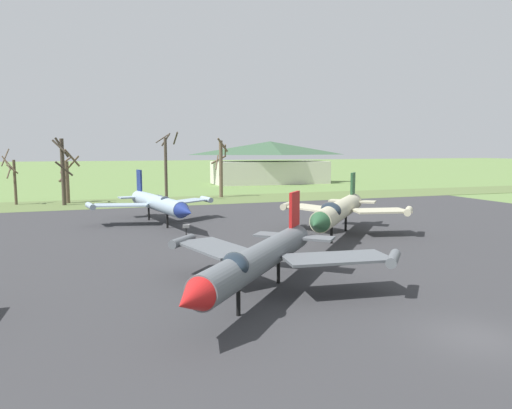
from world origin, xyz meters
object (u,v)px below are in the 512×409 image
object	(u,v)px
jet_fighter_front_left	(339,210)
info_placard_front_left	(338,258)
jet_fighter_front_right	(260,258)
visitor_building	(270,163)
jet_fighter_rear_center	(159,203)
info_placard_rear_center	(186,229)

from	to	relation	value
jet_fighter_front_left	info_placard_front_left	distance (m)	10.05
jet_fighter_front_right	info_placard_front_left	bearing A→B (deg)	33.03
jet_fighter_front_right	visitor_building	xyz separation A→B (m)	(28.74, 73.69, 2.37)
jet_fighter_rear_center	visitor_building	xyz separation A→B (m)	(30.33, 48.93, 2.31)
jet_fighter_front_left	visitor_building	xyz separation A→B (m)	(17.12, 60.66, 2.14)
info_placard_front_left	jet_fighter_rear_center	world-z (taller)	jet_fighter_rear_center
jet_fighter_front_right	visitor_building	size ratio (longest dim) A/B	0.52
info_placard_front_left	info_placard_rear_center	size ratio (longest dim) A/B	0.80
info_placard_rear_center	jet_fighter_rear_center	bearing A→B (deg)	99.42
info_placard_front_left	jet_fighter_front_right	xyz separation A→B (m)	(-6.78, -4.40, 1.53)
jet_fighter_front_right	jet_fighter_rear_center	bearing A→B (deg)	93.68
jet_fighter_front_left	visitor_building	distance (m)	63.07
info_placard_rear_center	visitor_building	world-z (taller)	visitor_building
jet_fighter_front_right	info_placard_rear_center	bearing A→B (deg)	91.19
jet_fighter_front_left	info_placard_rear_center	distance (m)	12.82
jet_fighter_rear_center	info_placard_rear_center	distance (m)	7.68
jet_fighter_front_left	jet_fighter_rear_center	world-z (taller)	jet_fighter_rear_center
info_placard_front_left	info_placard_rear_center	world-z (taller)	info_placard_rear_center
jet_fighter_rear_center	info_placard_rear_center	size ratio (longest dim) A/B	13.99
info_placard_front_left	visitor_building	world-z (taller)	visitor_building
jet_fighter_front_right	info_placard_rear_center	xyz separation A→B (m)	(-0.36, 17.32, -1.36)
info_placard_front_left	visitor_building	distance (m)	72.79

